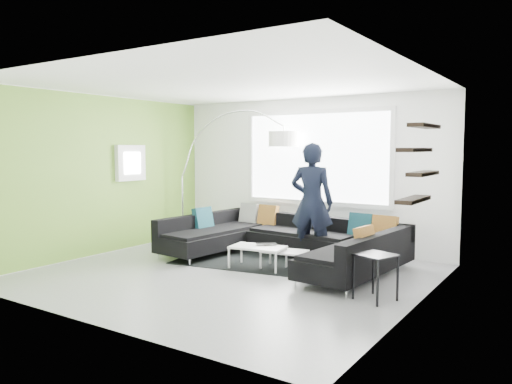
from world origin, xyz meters
TOP-DOWN VIEW (x-y plane):
  - ground at (0.00, 0.00)m, footprint 5.50×5.50m
  - room_shell at (0.04, 0.21)m, footprint 5.54×5.04m
  - sectional_sofa at (0.26, 1.04)m, footprint 3.85×2.59m
  - rug at (-0.26, 1.00)m, footprint 2.53×2.01m
  - coffee_table at (0.35, 0.65)m, footprint 1.15×0.77m
  - arc_lamp at (-2.42, 1.71)m, footprint 2.59×1.43m
  - side_table at (2.26, -0.02)m, footprint 0.53×0.53m
  - person at (0.61, 1.50)m, footprint 0.90×0.76m
  - laptop at (0.25, 0.67)m, footprint 0.53×0.53m

SIDE VIEW (x-z plane):
  - ground at x=0.00m, z-range 0.00..0.00m
  - rug at x=-0.26m, z-range 0.00..0.01m
  - coffee_table at x=0.35m, z-range 0.00..0.35m
  - side_table at x=2.26m, z-range 0.00..0.58m
  - sectional_sofa at x=0.26m, z-range -0.05..0.74m
  - laptop at x=0.25m, z-range 0.35..0.38m
  - person at x=0.61m, z-range 0.00..1.96m
  - arc_lamp at x=-2.42m, z-range 0.00..2.61m
  - room_shell at x=0.04m, z-range 0.40..3.22m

